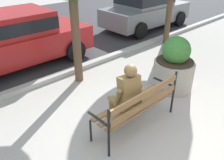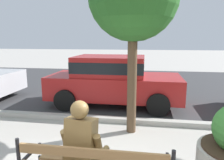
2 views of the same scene
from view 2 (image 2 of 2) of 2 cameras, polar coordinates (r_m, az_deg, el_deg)
name	(u,v)px [view 2 (image 2 of 2)]	position (r m, az deg, el deg)	size (l,w,h in m)	color
street_surface	(128,84)	(9.85, 4.33, -1.14)	(60.00, 9.00, 0.01)	#38383A
curb_stone	(114,120)	(5.44, 0.46, -10.73)	(60.00, 0.20, 0.12)	#B2AFA8
bronze_statue_seated	(87,150)	(2.89, -6.70, -18.26)	(0.73, 0.79, 1.37)	olive
parked_car_red	(113,79)	(6.66, 0.22, 0.33)	(4.11, 1.95, 1.56)	#B21E1E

